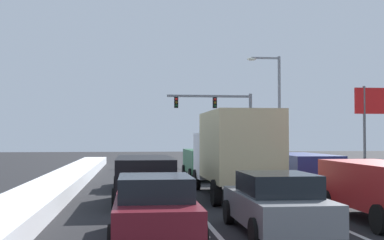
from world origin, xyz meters
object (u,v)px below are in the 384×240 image
sedan_tan_right_lane_third (267,166)px  street_lamp_right_mid (275,101)px  box_truck_center_lane_second (234,149)px  sedan_maroon_left_lane_nearest (155,208)px  suv_black_left_lane_second (144,175)px  roadside_sign_right (380,110)px  sedan_gray_center_lane_nearest (276,203)px  suv_green_center_lane_third (205,161)px  sedan_silver_left_lane_third (136,171)px  suv_red_right_lane_nearest (383,186)px  suv_navy_right_lane_second (301,170)px  traffic_light_gantry (225,113)px

sedan_tan_right_lane_third → street_lamp_right_mid: 12.27m
box_truck_center_lane_second → sedan_maroon_left_lane_nearest: bearing=-113.4°
sedan_tan_right_lane_third → suv_black_left_lane_second: (-6.96, -9.11, 0.25)m
roadside_sign_right → sedan_gray_center_lane_nearest: bearing=-123.6°
box_truck_center_lane_second → suv_black_left_lane_second: 3.98m
sedan_gray_center_lane_nearest → suv_green_center_lane_third: suv_green_center_lane_third is taller
sedan_tan_right_lane_third → suv_green_center_lane_third: suv_green_center_lane_third is taller
sedan_gray_center_lane_nearest → suv_black_left_lane_second: (-3.11, 6.08, 0.25)m
sedan_silver_left_lane_third → street_lamp_right_mid: (10.78, 13.97, 4.38)m
street_lamp_right_mid → roadside_sign_right: bearing=-64.8°
roadside_sign_right → suv_red_right_lane_nearest: bearing=-116.7°
sedan_maroon_left_lane_nearest → roadside_sign_right: roadside_sign_right is taller
sedan_maroon_left_lane_nearest → suv_black_left_lane_second: (-0.09, 6.56, 0.25)m
suv_black_left_lane_second → street_lamp_right_mid: bearing=62.2°
suv_green_center_lane_third → suv_black_left_lane_second: same height
suv_navy_right_lane_second → roadside_sign_right: 12.27m
street_lamp_right_mid → roadside_sign_right: street_lamp_right_mid is taller
suv_black_left_lane_second → sedan_silver_left_lane_third: size_ratio=1.09×
traffic_light_gantry → sedan_tan_right_lane_third: bearing=-92.3°
suv_green_center_lane_third → roadside_sign_right: bearing=7.4°
suv_red_right_lane_nearest → sedan_tan_right_lane_third: size_ratio=1.09×
suv_red_right_lane_nearest → box_truck_center_lane_second: 6.99m
street_lamp_right_mid → suv_green_center_lane_third: bearing=-124.4°
box_truck_center_lane_second → suv_black_left_lane_second: (-3.58, -1.50, -0.88)m
sedan_gray_center_lane_nearest → traffic_light_gantry: traffic_light_gantry is taller
suv_navy_right_lane_second → sedan_gray_center_lane_nearest: 9.26m
box_truck_center_lane_second → sedan_maroon_left_lane_nearest: (-3.49, -8.06, -1.14)m
sedan_silver_left_lane_third → traffic_light_gantry: bearing=68.2°
suv_black_left_lane_second → roadside_sign_right: bearing=37.6°
sedan_tan_right_lane_third → traffic_light_gantry: traffic_light_gantry is taller
box_truck_center_lane_second → traffic_light_gantry: bearing=80.5°
suv_red_right_lane_nearest → sedan_silver_left_lane_third: 12.76m
suv_navy_right_lane_second → suv_black_left_lane_second: size_ratio=1.00×
traffic_light_gantry → street_lamp_right_mid: bearing=-62.8°
sedan_tan_right_lane_third → roadside_sign_right: size_ratio=0.82×
box_truck_center_lane_second → roadside_sign_right: roadside_sign_right is taller
suv_navy_right_lane_second → sedan_tan_right_lane_third: bearing=87.4°
box_truck_center_lane_second → suv_black_left_lane_second: box_truck_center_lane_second is taller
sedan_gray_center_lane_nearest → sedan_maroon_left_lane_nearest: 3.06m
sedan_tan_right_lane_third → box_truck_center_lane_second: 8.41m
sedan_silver_left_lane_third → roadside_sign_right: roadside_sign_right is taller
sedan_gray_center_lane_nearest → suv_black_left_lane_second: 6.84m
box_truck_center_lane_second → sedan_silver_left_lane_third: bearing=130.1°
suv_navy_right_lane_second → sedan_tan_right_lane_third: 6.67m
suv_red_right_lane_nearest → roadside_sign_right: bearing=63.3°
suv_red_right_lane_nearest → suv_green_center_lane_third: 14.90m
sedan_maroon_left_lane_nearest → roadside_sign_right: 23.26m
suv_red_right_lane_nearest → roadside_sign_right: (8.07, 16.02, 3.00)m
sedan_tan_right_lane_third → sedan_maroon_left_lane_nearest: same height
traffic_light_gantry → street_lamp_right_mid: (2.93, -5.69, 0.64)m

